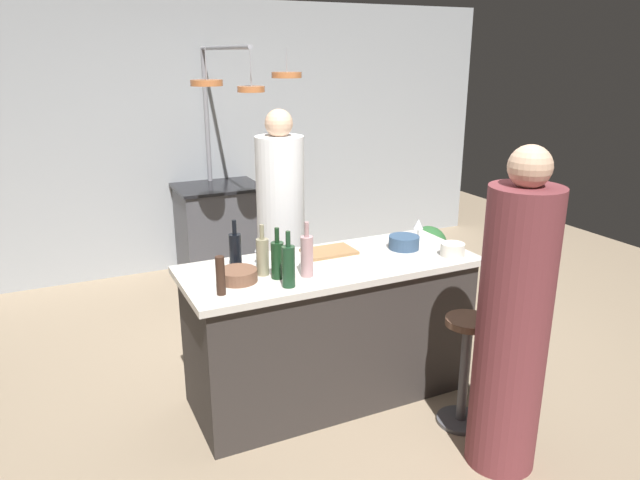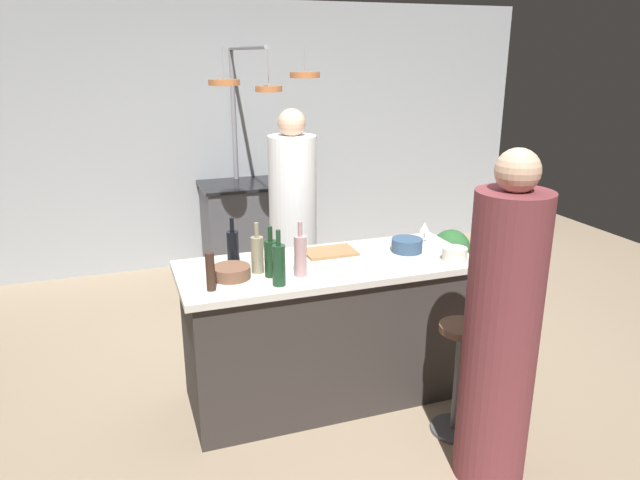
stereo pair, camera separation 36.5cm
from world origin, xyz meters
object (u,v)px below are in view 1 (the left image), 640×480
Objects in this scene: wine_bottle_rose at (307,255)px; wine_glass_near_left_guest at (418,225)px; cutting_board at (329,252)px; mixing_bowl_ceramic at (453,250)px; mixing_bowl_wooden at (238,275)px; pepper_mill at (220,276)px; wine_bottle_green at (288,265)px; potted_plant at (428,249)px; wine_bottle_dark at (235,250)px; wine_bottle_red at (277,259)px; bar_stool_right at (465,366)px; wine_bottle_white at (263,256)px; wine_glass_near_right_guest at (260,247)px; guest_right at (513,327)px; mixing_bowl_blue at (404,242)px; chef at (281,231)px; stove_range at (220,230)px.

wine_bottle_rose reaches higher than wine_glass_near_left_guest.
cutting_board is 2.14× the size of mixing_bowl_ceramic.
cutting_board is 0.71m from mixing_bowl_wooden.
mixing_bowl_wooden is (0.14, 0.14, -0.07)m from pepper_mill.
wine_bottle_green reaches higher than mixing_bowl_ceramic.
potted_plant is 2.48× the size of pepper_mill.
wine_bottle_rose is at bearing 33.47° from wine_bottle_green.
potted_plant is at bearing 33.06° from pepper_mill.
wine_bottle_dark is at bearing 113.20° from wine_bottle_green.
cutting_board is at bearing 30.24° from wine_bottle_red.
bar_stool_right reaches higher than potted_plant.
wine_bottle_white reaches higher than wine_glass_near_right_guest.
wine_bottle_rose is 2.18× the size of wine_glass_near_right_guest.
cutting_board is at bearing 46.37° from wine_bottle_rose.
wine_bottle_green reaches higher than pepper_mill.
cutting_board is 0.67m from wine_glass_near_left_guest.
wine_bottle_green reaches higher than potted_plant.
mixing_bowl_blue is (0.01, 1.02, 0.15)m from guest_right.
wine_bottle_dark is at bearing 75.27° from mixing_bowl_wooden.
wine_bottle_red is 1.36× the size of mixing_bowl_wooden.
guest_right is 3.29× the size of potted_plant.
wine_glass_near_left_guest is 1.35m from mixing_bowl_wooden.
wine_bottle_green is (0.01, -0.14, 0.01)m from wine_bottle_red.
chef is at bearing 101.99° from guest_right.
wine_bottle_dark reaches higher than wine_glass_near_right_guest.
wine_bottle_red is 0.30m from wine_bottle_dark.
wine_bottle_green is at bearing -7.90° from pepper_mill.
mixing_bowl_ceramic is at bearing 66.24° from bar_stool_right.
wine_bottle_white is 0.20m from wine_bottle_dark.
wine_bottle_dark is at bearing -125.50° from chef.
wine_glass_near_left_guest reaches higher than mixing_bowl_ceramic.
wine_bottle_red is at bearing -144.47° from potted_plant.
bar_stool_right is 1.12m from wine_bottle_rose.
mixing_bowl_blue is (0.93, 0.13, -0.07)m from wine_bottle_red.
chef is (0.10, -1.39, 0.35)m from stove_range.
wine_bottle_green reaches higher than wine_glass_near_left_guest.
wine_bottle_green is 1.45× the size of mixing_bowl_wooden.
mixing_bowl_ceramic reaches higher than cutting_board.
wine_bottle_dark is at bearing 145.02° from bar_stool_right.
mixing_bowl_ceramic is at bearing -6.87° from mixing_bowl_wooden.
wine_bottle_dark is 2.00× the size of wine_glass_near_right_guest.
guest_right is (0.43, -2.04, -0.01)m from chef.
mixing_bowl_blue is at bearing 10.09° from pepper_mill.
wine_glass_near_left_guest is 1.00× the size of wine_glass_near_right_guest.
pepper_mill is at bearing 161.77° from bar_stool_right.
guest_right is 8.73× the size of mixing_bowl_blue.
stove_range is at bearing 79.91° from wine_bottle_white.
cutting_board is 0.44m from wine_bottle_rose.
stove_range is 4.54× the size of mixing_bowl_blue.
mixing_bowl_wooden is at bearing 167.93° from wine_bottle_red.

